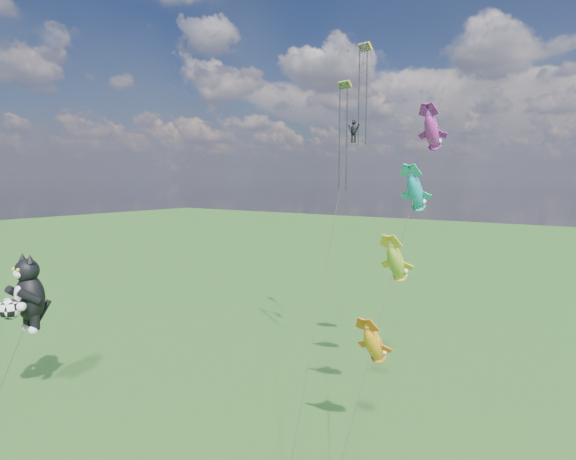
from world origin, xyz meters
The scene contains 4 objects.
ground centered at (0.00, 0.00, 0.00)m, with size 300.00×300.00×0.00m, color #144110.
cat_kite_rig centered at (-3.95, 0.39, 7.14)m, with size 2.31×4.06×9.66m.
fish_windsock_rig centered at (16.09, 12.23, 11.56)m, with size 1.24×15.97×20.60m.
parafoil_rig centered at (10.47, 16.27, 18.23)m, with size 5.27×16.95×24.17m.
Camera 1 is at (26.40, -14.28, 14.32)m, focal length 30.00 mm.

